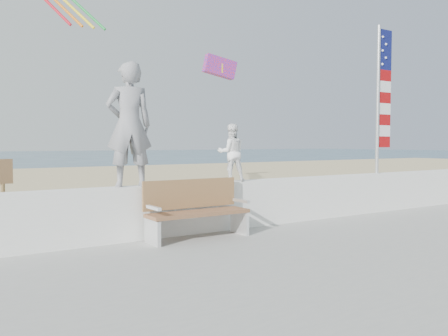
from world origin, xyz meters
The scene contains 9 objects.
ground centered at (0.00, 0.00, 0.00)m, with size 220.00×220.00×0.00m, color #324E64.
sand centered at (0.00, 9.00, 0.04)m, with size 90.00×40.00×0.08m, color #C5B283.
seawall centered at (0.00, 2.00, 0.63)m, with size 30.00×0.35×0.90m, color white.
adult centered at (-1.55, 2.00, 2.11)m, with size 0.75×0.49×2.07m, color gray.
child centered at (0.50, 2.00, 1.63)m, with size 0.53×0.41×1.09m, color white.
bench centered at (-0.55, 1.55, 0.69)m, with size 1.80×0.57×1.00m.
flag centered at (4.82, 2.00, 2.99)m, with size 0.50×0.08×3.50m.
parafoil_kite centered at (2.17, 4.98, 3.77)m, with size 0.94×0.37×0.63m.
sign centered at (-3.32, 3.25, 0.94)m, with size 0.32×0.07×1.46m.
Camera 1 is at (-4.54, -5.46, 1.80)m, focal length 38.00 mm.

